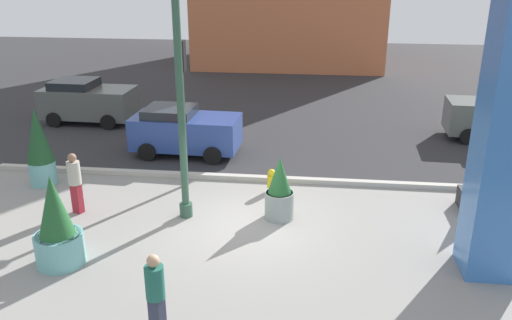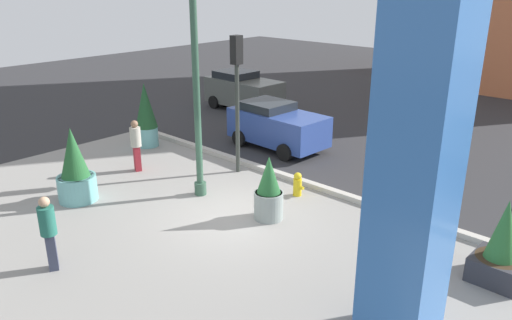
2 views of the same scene
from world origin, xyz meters
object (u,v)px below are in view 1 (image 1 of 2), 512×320
object	(u,v)px
car_far_lane	(185,130)
potted_plant_by_pillar	(39,147)
potted_plant_curbside	(57,228)
pedestrian_by_curb	(75,180)
potted_plant_near_left	(279,191)
car_passing_lane	(499,116)
lamp_post	(180,94)
car_curb_east	(88,101)
pedestrian_crossing	(156,292)
traffic_light_far_side	(182,91)
art_pillar_blue	(507,145)
potted_plant_near_right	(482,186)
fire_hydrant	(272,181)

from	to	relation	value
car_far_lane	potted_plant_by_pillar	bearing A→B (deg)	-139.10
potted_plant_curbside	pedestrian_by_curb	xyz separation A→B (m)	(-0.75, 2.62, 0.05)
potted_plant_near_left	car_passing_lane	distance (m)	11.30
lamp_post	car_curb_east	size ratio (longest dim) A/B	1.81
pedestrian_by_curb	pedestrian_crossing	size ratio (longest dim) A/B	1.00
traffic_light_far_side	pedestrian_crossing	xyz separation A→B (m)	(1.19, -7.18, -2.07)
potted_plant_by_pillar	car_curb_east	world-z (taller)	potted_plant_by_pillar
car_curb_east	pedestrian_by_curb	xyz separation A→B (m)	(3.33, -8.64, 0.05)
art_pillar_blue	potted_plant_near_right	size ratio (longest dim) A/B	3.19
potted_plant_near_right	pedestrian_by_curb	bearing A→B (deg)	-172.69
car_far_lane	car_curb_east	xyz separation A→B (m)	(-5.19, 3.49, 0.05)
art_pillar_blue	car_passing_lane	distance (m)	10.65
car_far_lane	pedestrian_by_curb	world-z (taller)	pedestrian_by_curb
car_passing_lane	car_curb_east	distance (m)	17.11
art_pillar_blue	car_curb_east	xyz separation A→B (m)	(-13.98, 10.38, -2.12)
lamp_post	car_passing_lane	distance (m)	13.64
car_curb_east	pedestrian_crossing	bearing A→B (deg)	-62.28
lamp_post	pedestrian_crossing	size ratio (longest dim) A/B	4.01
potted_plant_by_pillar	fire_hydrant	size ratio (longest dim) A/B	3.33
pedestrian_crossing	potted_plant_near_right	bearing A→B (deg)	40.11
potted_plant_near_right	potted_plant_near_left	bearing A→B (deg)	-168.63
potted_plant_near_left	potted_plant_by_pillar	bearing A→B (deg)	168.81
art_pillar_blue	traffic_light_far_side	bearing A→B (deg)	153.50
art_pillar_blue	lamp_post	bearing A→B (deg)	166.11
potted_plant_curbside	fire_hydrant	world-z (taller)	potted_plant_curbside
art_pillar_blue	pedestrian_by_curb	xyz separation A→B (m)	(-10.65, 1.75, -2.07)
lamp_post	car_passing_lane	bearing A→B (deg)	37.19
car_far_lane	car_curb_east	world-z (taller)	car_curb_east
potted_plant_curbside	car_far_lane	distance (m)	7.85
art_pillar_blue	potted_plant_near_left	bearing A→B (deg)	157.37
potted_plant_by_pillar	car_curb_east	distance (m)	6.94
pedestrian_by_curb	car_far_lane	bearing A→B (deg)	70.19
art_pillar_blue	potted_plant_near_left	world-z (taller)	art_pillar_blue
fire_hydrant	car_curb_east	distance (m)	10.88
traffic_light_far_side	pedestrian_by_curb	size ratio (longest dim) A/B	2.55
potted_plant_curbside	potted_plant_by_pillar	bearing A→B (deg)	121.34
car_far_lane	art_pillar_blue	bearing A→B (deg)	-38.10
potted_plant_curbside	pedestrian_by_curb	world-z (taller)	potted_plant_curbside
potted_plant_near_right	car_passing_lane	distance (m)	7.19
fire_hydrant	car_far_lane	distance (m)	4.67
traffic_light_far_side	fire_hydrant	bearing A→B (deg)	-4.31
potted_plant_near_right	car_curb_east	world-z (taller)	potted_plant_near_right
potted_plant_by_pillar	traffic_light_far_side	xyz separation A→B (m)	(4.56, 0.44, 1.82)
potted_plant_near_left	pedestrian_by_curb	world-z (taller)	potted_plant_near_left
car_far_lane	car_curb_east	size ratio (longest dim) A/B	0.99
potted_plant_near_right	traffic_light_far_side	xyz separation A→B (m)	(-8.74, 0.82, 2.33)
potted_plant_curbside	car_curb_east	world-z (taller)	potted_plant_curbside
potted_plant_near_left	car_passing_lane	size ratio (longest dim) A/B	0.46
potted_plant_by_pillar	car_far_lane	size ratio (longest dim) A/B	0.64
car_passing_lane	pedestrian_crossing	distance (m)	16.49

